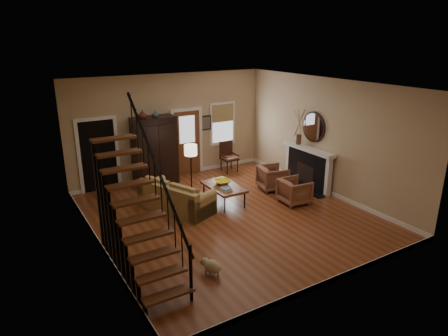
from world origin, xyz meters
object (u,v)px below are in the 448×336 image
sofa (176,196)px  armchair_left (295,191)px  side_chair (229,157)px  armoire (155,151)px  coffee_table (224,194)px  floor_lamp (191,172)px  armchair_right (273,178)px

sofa → armchair_left: bearing=-45.6°
side_chair → armoire: bearing=175.5°
sofa → side_chair: (2.84, 1.93, 0.13)m
coffee_table → floor_lamp: floor_lamp is taller
coffee_table → armchair_right: armchair_right is taller
sofa → floor_lamp: floor_lamp is taller
sofa → armchair_left: size_ratio=2.69×
floor_lamp → coffee_table: bearing=-55.2°
armoire → sofa: armoire is taller
sofa → armchair_left: 3.21m
armchair_right → armchair_left: bearing=-174.1°
sofa → side_chair: size_ratio=1.98×
coffee_table → armchair_left: (1.66, -1.00, 0.09)m
coffee_table → armchair_left: bearing=-31.0°
armoire → sofa: (-0.29, -2.13, -0.67)m
armoire → armchair_right: armoire is taller
side_chair → armchair_right: bearing=-83.1°
armoire → armchair_right: (2.80, -2.25, -0.69)m
armchair_left → floor_lamp: size_ratio=0.49×
side_chair → floor_lamp: bearing=-147.0°
sofa → coffee_table: (1.30, -0.26, -0.12)m
armchair_left → floor_lamp: (-2.23, 1.81, 0.43)m
coffee_table → floor_lamp: (-0.57, 0.82, 0.52)m
armchair_left → floor_lamp: bearing=55.4°
armchair_right → floor_lamp: 2.48m
coffee_table → side_chair: size_ratio=1.29×
sofa → coffee_table: bearing=-33.8°
floor_lamp → side_chair: size_ratio=1.51×
sofa → floor_lamp: bearing=14.9°
sofa → side_chair: bearing=11.6°
side_chair → armchair_left: bearing=-87.8°
armchair_right → armoire: bearing=63.4°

